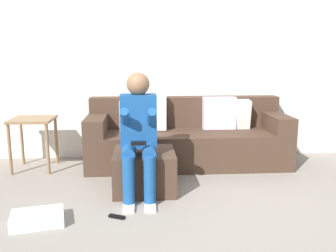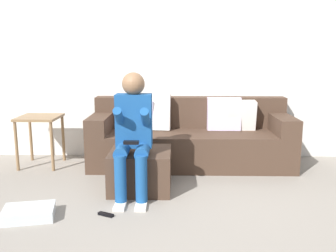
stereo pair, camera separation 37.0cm
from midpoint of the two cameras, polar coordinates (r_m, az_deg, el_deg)
name	(u,v)px [view 2 (the right image)]	position (r m, az deg, el deg)	size (l,w,h in m)	color
ground_plane	(189,237)	(2.93, 6.99, -16.66)	(8.25, 8.25, 0.00)	gray
wall_back	(184,57)	(4.93, 4.62, 10.52)	(6.35, 0.10, 2.64)	silver
couch_sectional	(190,138)	(4.63, 5.74, -1.84)	(2.44, 0.85, 0.88)	#473326
ottoman	(141,170)	(3.78, -1.44, -6.82)	(0.61, 0.62, 0.40)	#473326
person_seated	(133,129)	(3.51, -2.41, -0.50)	(0.35, 0.61, 1.19)	#194C8C
storage_bin	(29,213)	(3.33, -17.68, -12.73)	(0.41, 0.30, 0.09)	silver
side_table	(40,125)	(4.71, -17.09, 0.16)	(0.48, 0.50, 0.62)	olive
remote_near_ottoman	(106,214)	(3.26, -6.30, -13.48)	(0.14, 0.04, 0.02)	black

